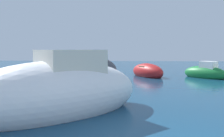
{
  "coord_description": "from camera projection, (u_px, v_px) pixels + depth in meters",
  "views": [
    {
      "loc": [
        -1.08,
        -3.83,
        2.07
      ],
      "look_at": [
        -2.15,
        12.14,
        0.81
      ],
      "focal_mm": 38.58,
      "sensor_mm": 36.0,
      "label": 1
    }
  ],
  "objects": [
    {
      "name": "moored_boat_4",
      "position": [
        58.0,
        93.0,
        7.68
      ],
      "size": [
        6.26,
        5.94,
        2.56
      ],
      "rotation": [
        0.0,
        0.0,
        3.87
      ],
      "color": "white",
      "rests_on": "ground"
    },
    {
      "name": "moored_boat_6",
      "position": [
        147.0,
        72.0,
        18.53
      ],
      "size": [
        2.99,
        3.78,
        1.3
      ],
      "rotation": [
        0.0,
        0.0,
        2.08
      ],
      "color": "#B21E1E",
      "rests_on": "ground"
    },
    {
      "name": "moored_boat_5",
      "position": [
        205.0,
        73.0,
        17.65
      ],
      "size": [
        3.18,
        3.31,
        1.47
      ],
      "rotation": [
        0.0,
        0.0,
        2.31
      ],
      "color": "#197233",
      "rests_on": "ground"
    },
    {
      "name": "moored_boat_0",
      "position": [
        74.0,
        71.0,
        15.92
      ],
      "size": [
        6.74,
        5.47,
        2.34
      ],
      "rotation": [
        0.0,
        0.0,
        3.68
      ],
      "color": "#3F3F47",
      "rests_on": "ground"
    }
  ]
}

